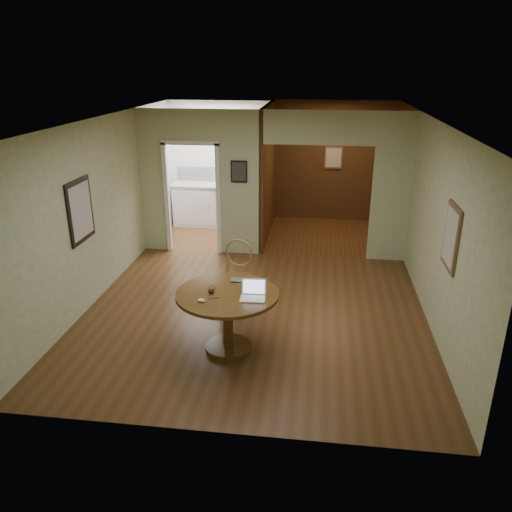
# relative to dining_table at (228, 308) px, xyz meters

# --- Properties ---
(floor) EXTENTS (5.00, 5.00, 0.00)m
(floor) POSITION_rel_dining_table_xyz_m (0.20, 0.94, -0.60)
(floor) COLOR #4F3116
(floor) RESTS_ON ground
(room_shell) EXTENTS (5.20, 7.50, 5.00)m
(room_shell) POSITION_rel_dining_table_xyz_m (-0.27, 4.04, 0.69)
(room_shell) COLOR silver
(room_shell) RESTS_ON ground
(dining_table) EXTENTS (1.29, 1.29, 0.80)m
(dining_table) POSITION_rel_dining_table_xyz_m (0.00, 0.00, 0.00)
(dining_table) COLOR #5A3A16
(dining_table) RESTS_ON ground
(chair) EXTENTS (0.56, 0.56, 1.10)m
(chair) POSITION_rel_dining_table_xyz_m (-0.07, 1.06, 0.01)
(chair) COLOR olive
(chair) RESTS_ON ground
(open_laptop) EXTENTS (0.31, 0.27, 0.21)m
(open_laptop) POSITION_rel_dining_table_xyz_m (0.34, -0.09, 0.27)
(open_laptop) COLOR silver
(open_laptop) RESTS_ON dining_table
(closed_laptop) EXTENTS (0.31, 0.20, 0.02)m
(closed_laptop) POSITION_rel_dining_table_xyz_m (0.13, 0.31, 0.22)
(closed_laptop) COLOR #AEAEB3
(closed_laptop) RESTS_ON dining_table
(mouse) EXTENTS (0.11, 0.07, 0.04)m
(mouse) POSITION_rel_dining_table_xyz_m (-0.26, -0.30, 0.23)
(mouse) COLOR silver
(mouse) RESTS_ON dining_table
(wine_glass) EXTENTS (0.09, 0.09, 0.10)m
(wine_glass) POSITION_rel_dining_table_xyz_m (-0.19, -0.04, 0.26)
(wine_glass) COLOR white
(wine_glass) RESTS_ON dining_table
(pen) EXTENTS (0.12, 0.07, 0.01)m
(pen) POSITION_rel_dining_table_xyz_m (-0.13, -0.19, 0.21)
(pen) COLOR #0B0D52
(pen) RESTS_ON dining_table
(kitchen_cabinet) EXTENTS (2.06, 0.60, 0.94)m
(kitchen_cabinet) POSITION_rel_dining_table_xyz_m (-1.15, 5.14, -0.12)
(kitchen_cabinet) COLOR white
(kitchen_cabinet) RESTS_ON ground
(grocery_bag) EXTENTS (0.33, 0.30, 0.31)m
(grocery_bag) POSITION_rel_dining_table_xyz_m (-0.44, 5.14, 0.50)
(grocery_bag) COLOR beige
(grocery_bag) RESTS_ON kitchen_cabinet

